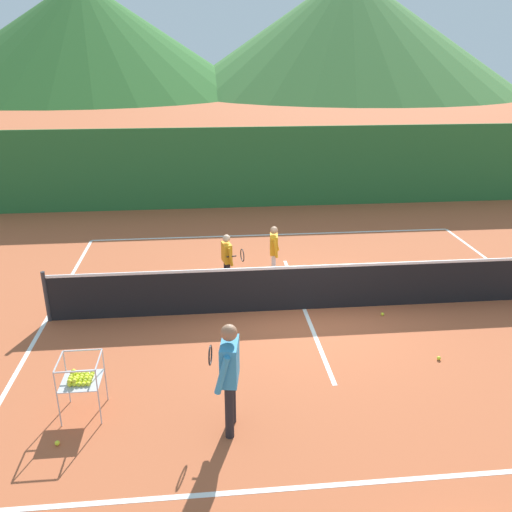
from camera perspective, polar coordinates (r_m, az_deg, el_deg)
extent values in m
plane|color=#B25633|center=(11.09, 5.19, -5.69)|extent=(120.00, 120.00, 0.00)
cube|color=white|center=(7.31, 12.54, -22.58)|extent=(10.38, 0.08, 0.01)
cube|color=white|center=(15.44, 1.97, 2.31)|extent=(10.38, 0.08, 0.01)
cube|color=white|center=(11.38, -21.62, -6.47)|extent=(0.08, 9.52, 0.01)
cube|color=white|center=(11.09, 5.19, -5.68)|extent=(0.08, 5.40, 0.01)
cylinder|color=#333338|center=(11.14, -21.58, -4.08)|extent=(0.08, 0.08, 1.05)
cube|color=black|center=(10.89, 5.27, -3.53)|extent=(10.14, 0.02, 0.92)
cube|color=white|center=(10.69, 5.36, -1.17)|extent=(10.14, 0.03, 0.06)
cylinder|color=black|center=(7.54, -2.87, -16.35)|extent=(0.12, 0.12, 0.82)
cylinder|color=black|center=(7.79, -2.64, -14.95)|extent=(0.12, 0.12, 0.82)
cube|color=#338CBF|center=(7.26, -2.85, -11.22)|extent=(0.30, 0.52, 0.58)
sphere|color=#996B4C|center=(7.04, -2.92, -8.22)|extent=(0.23, 0.23, 0.23)
cylinder|color=#338CBF|center=(7.05, -3.65, -12.66)|extent=(0.23, 0.12, 0.56)
cylinder|color=#338CBF|center=(7.53, -2.95, -10.33)|extent=(0.18, 0.11, 0.57)
torus|color=#262628|center=(7.58, -4.92, -10.55)|extent=(0.07, 0.29, 0.29)
cylinder|color=black|center=(7.55, -3.05, -10.62)|extent=(0.22, 0.06, 0.03)
cylinder|color=black|center=(12.04, -3.25, -1.76)|extent=(0.09, 0.09, 0.62)
cylinder|color=black|center=(11.83, -2.98, -2.19)|extent=(0.09, 0.09, 0.62)
cube|color=orange|center=(11.74, -3.16, 0.38)|extent=(0.24, 0.39, 0.43)
sphere|color=#DBAD84|center=(11.62, -3.20, 1.89)|extent=(0.17, 0.17, 0.17)
cylinder|color=orange|center=(11.95, -3.16, 0.64)|extent=(0.18, 0.10, 0.42)
cylinder|color=orange|center=(11.56, -2.76, -0.10)|extent=(0.14, 0.09, 0.43)
torus|color=#262628|center=(11.62, -1.48, 0.08)|extent=(0.08, 0.29, 0.29)
cylinder|color=black|center=(11.56, -2.65, -0.04)|extent=(0.22, 0.07, 0.03)
cylinder|color=silver|center=(12.49, 1.88, -0.84)|extent=(0.09, 0.09, 0.63)
cylinder|color=silver|center=(12.26, 1.91, -1.26)|extent=(0.09, 0.09, 0.63)
cube|color=orange|center=(12.18, 1.92, 1.29)|extent=(0.21, 0.39, 0.44)
sphere|color=tan|center=(12.07, 1.94, 2.78)|extent=(0.17, 0.17, 0.17)
cylinder|color=orange|center=(12.40, 2.14, 1.51)|extent=(0.18, 0.08, 0.43)
cylinder|color=orange|center=(11.99, 2.10, 0.80)|extent=(0.14, 0.08, 0.43)
cylinder|color=#B7B7BC|center=(8.61, -19.63, -12.13)|extent=(0.02, 0.02, 0.89)
cylinder|color=#B7B7BC|center=(8.49, -15.88, -12.17)|extent=(0.02, 0.02, 0.89)
cylinder|color=#B7B7BC|center=(8.16, -20.52, -14.27)|extent=(0.02, 0.02, 0.89)
cylinder|color=#B7B7BC|center=(8.03, -16.54, -14.35)|extent=(0.02, 0.02, 0.89)
cube|color=#B7B7BC|center=(8.26, -18.23, -12.61)|extent=(0.56, 0.56, 0.01)
cube|color=#B7B7BC|center=(8.32, -18.11, -9.59)|extent=(0.56, 0.02, 0.02)
cube|color=#B7B7BC|center=(7.85, -18.93, -11.66)|extent=(0.56, 0.02, 0.02)
cube|color=#B7B7BC|center=(8.15, -20.45, -10.57)|extent=(0.02, 0.56, 0.02)
cube|color=#B7B7BC|center=(8.02, -16.53, -10.60)|extent=(0.02, 0.56, 0.02)
sphere|color=yellow|center=(8.17, -19.36, -12.87)|extent=(0.07, 0.07, 0.07)
sphere|color=yellow|center=(8.22, -19.27, -12.61)|extent=(0.07, 0.07, 0.07)
sphere|color=yellow|center=(8.27, -19.15, -12.41)|extent=(0.07, 0.07, 0.07)
sphere|color=yellow|center=(8.33, -19.08, -12.18)|extent=(0.07, 0.07, 0.07)
sphere|color=yellow|center=(8.38, -18.92, -11.89)|extent=(0.07, 0.07, 0.07)
sphere|color=yellow|center=(8.15, -18.91, -12.86)|extent=(0.07, 0.07, 0.07)
sphere|color=yellow|center=(8.21, -18.78, -12.67)|extent=(0.07, 0.07, 0.07)
sphere|color=yellow|center=(8.25, -18.69, -12.40)|extent=(0.07, 0.07, 0.07)
sphere|color=yellow|center=(8.31, -18.62, -12.19)|extent=(0.07, 0.07, 0.07)
sphere|color=yellow|center=(8.36, -18.53, -11.92)|extent=(0.07, 0.07, 0.07)
sphere|color=yellow|center=(8.14, -18.47, -12.92)|extent=(0.07, 0.07, 0.07)
sphere|color=yellow|center=(8.19, -18.32, -12.65)|extent=(0.07, 0.07, 0.07)
sphere|color=yellow|center=(8.25, -18.25, -12.39)|extent=(0.07, 0.07, 0.07)
sphere|color=yellow|center=(8.29, -18.19, -12.16)|extent=(0.07, 0.07, 0.07)
sphere|color=yellow|center=(8.35, -18.11, -11.92)|extent=(0.07, 0.07, 0.07)
sphere|color=yellow|center=(8.12, -18.02, -12.93)|extent=(0.07, 0.07, 0.07)
sphere|color=yellow|center=(8.18, -17.85, -12.67)|extent=(0.07, 0.07, 0.07)
sphere|color=yellow|center=(8.22, -17.77, -12.43)|extent=(0.07, 0.07, 0.07)
sphere|color=yellow|center=(8.27, -17.70, -12.17)|extent=(0.07, 0.07, 0.07)
sphere|color=yellow|center=(8.33, -17.67, -11.93)|extent=(0.07, 0.07, 0.07)
sphere|color=yellow|center=(8.11, -17.57, -12.94)|extent=(0.07, 0.07, 0.07)
sphere|color=yellow|center=(8.16, -17.41, -12.66)|extent=(0.07, 0.07, 0.07)
sphere|color=yellow|center=(8.21, -17.39, -12.44)|extent=(0.07, 0.07, 0.07)
sphere|color=yellow|center=(8.27, -17.24, -12.16)|extent=(0.07, 0.07, 0.07)
sphere|color=yellow|center=(8.32, -17.15, -11.92)|extent=(0.07, 0.07, 0.07)
sphere|color=yellow|center=(8.14, -19.38, -12.58)|extent=(0.07, 0.07, 0.07)
sphere|color=yellow|center=(8.19, -19.30, -12.31)|extent=(0.07, 0.07, 0.07)
sphere|color=yellow|center=(8.24, -19.20, -12.11)|extent=(0.07, 0.07, 0.07)
sphere|color=yellow|center=(8.30, -19.10, -11.84)|extent=(0.07, 0.07, 0.07)
sphere|color=yellow|center=(8.34, -18.99, -11.60)|extent=(0.07, 0.07, 0.07)
sphere|color=yellow|center=(8.12, -18.92, -12.55)|extent=(0.07, 0.07, 0.07)
sphere|color=yellow|center=(8.18, -18.83, -12.35)|extent=(0.07, 0.07, 0.07)
sphere|color=yellow|center=(8.09, -20.55, -18.28)|extent=(0.07, 0.07, 0.07)
sphere|color=yellow|center=(9.86, 19.02, -10.32)|extent=(0.07, 0.07, 0.07)
sphere|color=yellow|center=(11.07, 13.41, -6.08)|extent=(0.07, 0.07, 0.07)
cube|color=#286B33|center=(17.97, 0.75, 9.47)|extent=(22.83, 0.08, 2.68)
cone|color=#427A38|center=(73.27, 9.77, 22.61)|extent=(43.66, 43.66, 14.27)
cone|color=#2D6628|center=(71.86, -17.89, 21.46)|extent=(40.93, 40.93, 12.95)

